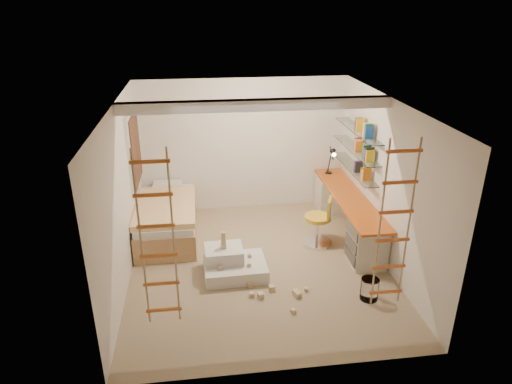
{
  "coord_description": "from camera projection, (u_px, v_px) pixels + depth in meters",
  "views": [
    {
      "loc": [
        -0.85,
        -6.2,
        3.96
      ],
      "look_at": [
        0.0,
        0.3,
        1.15
      ],
      "focal_mm": 32.0,
      "sensor_mm": 36.0,
      "label": 1
    }
  ],
  "objects": [
    {
      "name": "desk",
      "position": [
        347.0,
        213.0,
        8.14
      ],
      "size": [
        0.56,
        2.8,
        0.75
      ],
      "color": "#C85717",
      "rests_on": "floor"
    },
    {
      "name": "toy_blocks",
      "position": [
        257.0,
        274.0,
        6.71
      ],
      "size": [
        1.3,
        1.23,
        0.69
      ],
      "color": "#CCB284",
      "rests_on": "floor"
    },
    {
      "name": "waste_bin",
      "position": [
        369.0,
        289.0,
        6.44
      ],
      "size": [
        0.26,
        0.26,
        0.32
      ],
      "primitive_type": "cylinder",
      "color": "white",
      "rests_on": "floor"
    },
    {
      "name": "shelves",
      "position": [
        356.0,
        150.0,
        7.97
      ],
      "size": [
        0.25,
        1.8,
        0.71
      ],
      "color": "white",
      "rests_on": "wall_right"
    },
    {
      "name": "window_frame",
      "position": [
        133.0,
        149.0,
        7.83
      ],
      "size": [
        0.06,
        1.15,
        1.35
      ],
      "primitive_type": "cube",
      "color": "white",
      "rests_on": "wall_left"
    },
    {
      "name": "ceiling_beam",
      "position": [
        256.0,
        105.0,
        6.59
      ],
      "size": [
        4.0,
        0.18,
        0.16
      ],
      "primitive_type": "cube",
      "color": "white",
      "rests_on": "ceiling"
    },
    {
      "name": "rope_ladder_right",
      "position": [
        394.0,
        226.0,
        5.28
      ],
      "size": [
        0.41,
        0.04,
        2.13
      ],
      "primitive_type": null,
      "color": "#D85324",
      "rests_on": "ceiling"
    },
    {
      "name": "swivel_chair",
      "position": [
        319.0,
        227.0,
        7.81
      ],
      "size": [
        0.67,
        0.67,
        0.87
      ],
      "color": "gold",
      "rests_on": "floor"
    },
    {
      "name": "play_platform",
      "position": [
        232.0,
        264.0,
        7.03
      ],
      "size": [
        0.97,
        0.77,
        0.42
      ],
      "color": "silver",
      "rests_on": "floor"
    },
    {
      "name": "bed",
      "position": [
        167.0,
        218.0,
        8.12
      ],
      "size": [
        1.02,
        2.0,
        0.69
      ],
      "color": "#AD7F51",
      "rests_on": "floor"
    },
    {
      "name": "task_lamp",
      "position": [
        332.0,
        157.0,
        8.72
      ],
      "size": [
        0.14,
        0.36,
        0.57
      ],
      "color": "black",
      "rests_on": "desk"
    },
    {
      "name": "rope_ladder_left",
      "position": [
        157.0,
        241.0,
        4.96
      ],
      "size": [
        0.41,
        0.04,
        2.13
      ],
      "primitive_type": null,
      "color": "#BD5920",
      "rests_on": "ceiling"
    },
    {
      "name": "floor",
      "position": [
        258.0,
        265.0,
        7.31
      ],
      "size": [
        4.5,
        4.5,
        0.0
      ],
      "primitive_type": "plane",
      "color": "tan",
      "rests_on": "ground"
    },
    {
      "name": "books",
      "position": [
        356.0,
        143.0,
        7.92
      ],
      "size": [
        0.14,
        0.58,
        0.92
      ],
      "color": "orange",
      "rests_on": "shelves"
    },
    {
      "name": "window_blind",
      "position": [
        136.0,
        149.0,
        7.84
      ],
      "size": [
        0.02,
        1.0,
        1.2
      ],
      "primitive_type": "cube",
      "color": "#4C2D1E",
      "rests_on": "window_frame"
    }
  ]
}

